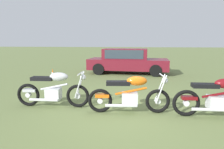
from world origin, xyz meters
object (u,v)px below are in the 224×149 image
at_px(traffic_cone, 53,74).
at_px(motorcycle_silver, 53,90).
at_px(car_burgundy, 127,60).
at_px(motorcycle_orange, 130,95).
at_px(motorcycle_maroon, 217,98).

bearing_deg(traffic_cone, motorcycle_silver, -64.94).
relative_size(motorcycle_silver, car_burgundy, 0.46).
relative_size(motorcycle_silver, traffic_cone, 4.24).
distance_m(car_burgundy, traffic_cone, 4.19).
xyz_separation_m(motorcycle_silver, car_burgundy, (1.72, 6.07, 0.30)).
relative_size(motorcycle_silver, motorcycle_orange, 0.99).
relative_size(motorcycle_orange, motorcycle_maroon, 1.03).
relative_size(motorcycle_maroon, traffic_cone, 4.15).
bearing_deg(traffic_cone, motorcycle_orange, -46.17).
xyz_separation_m(motorcycle_maroon, traffic_cone, (-6.14, 4.23, -0.26)).
xyz_separation_m(motorcycle_silver, motorcycle_orange, (2.16, -0.18, -0.01)).
xyz_separation_m(motorcycle_silver, motorcycle_maroon, (4.26, -0.20, -0.01)).
bearing_deg(motorcycle_orange, motorcycle_maroon, -6.69).
bearing_deg(car_burgundy, traffic_cone, -147.15).
xyz_separation_m(motorcycle_silver, traffic_cone, (-1.88, 4.03, -0.27)).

